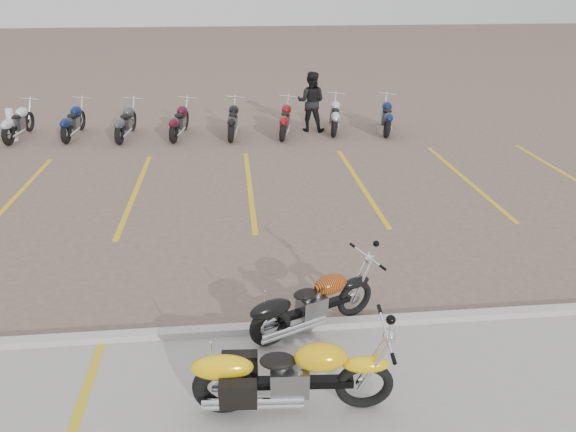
# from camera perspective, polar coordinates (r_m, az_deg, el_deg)

# --- Properties ---
(ground) EXTENTS (100.00, 100.00, 0.00)m
(ground) POSITION_cam_1_polar(r_m,az_deg,el_deg) (9.93, -2.96, -5.06)
(ground) COLOR #745E52
(ground) RESTS_ON ground
(curb) EXTENTS (60.00, 0.18, 0.12)m
(curb) POSITION_cam_1_polar(r_m,az_deg,el_deg) (8.19, -2.16, -11.32)
(curb) COLOR #ADAAA3
(curb) RESTS_ON ground
(parking_stripes) EXTENTS (38.00, 5.50, 0.01)m
(parking_stripes) POSITION_cam_1_polar(r_m,az_deg,el_deg) (13.58, -3.91, 2.97)
(parking_stripes) COLOR gold
(parking_stripes) RESTS_ON ground
(yellow_cruiser) EXTENTS (2.33, 0.39, 0.96)m
(yellow_cruiser) POSITION_cam_1_polar(r_m,az_deg,el_deg) (6.69, 0.05, -16.02)
(yellow_cruiser) COLOR black
(yellow_cruiser) RESTS_ON ground
(flame_cruiser) EXTENTS (1.90, 0.94, 0.83)m
(flame_cruiser) POSITION_cam_1_polar(r_m,az_deg,el_deg) (8.02, 2.28, -9.11)
(flame_cruiser) COLOR black
(flame_cruiser) RESTS_ON ground
(person_b) EXTENTS (1.11, 0.98, 1.91)m
(person_b) POSITION_cam_1_polar(r_m,az_deg,el_deg) (18.44, 2.36, 11.54)
(person_b) COLOR black
(person_b) RESTS_ON ground
(bollard) EXTENTS (0.18, 0.18, 1.00)m
(bollard) POSITION_cam_1_polar(r_m,az_deg,el_deg) (19.27, -26.27, 8.31)
(bollard) COLOR silver
(bollard) RESTS_ON ground
(bg_bike_row) EXTENTS (15.73, 2.06, 1.10)m
(bg_bike_row) POSITION_cam_1_polar(r_m,az_deg,el_deg) (18.30, -13.65, 9.53)
(bg_bike_row) COLOR black
(bg_bike_row) RESTS_ON ground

